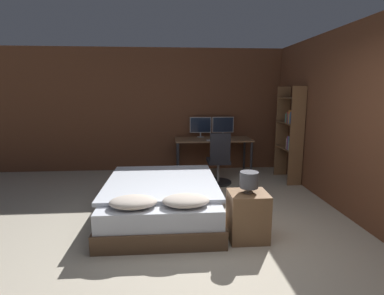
{
  "coord_description": "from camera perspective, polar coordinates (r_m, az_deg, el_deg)",
  "views": [
    {
      "loc": [
        -0.51,
        -2.84,
        1.77
      ],
      "look_at": [
        -0.1,
        2.56,
        0.75
      ],
      "focal_mm": 28.0,
      "sensor_mm": 36.0,
      "label": 1
    }
  ],
  "objects": [
    {
      "name": "ground_plane",
      "position": [
        3.39,
        5.3,
        -20.89
      ],
      "size": [
        20.0,
        20.0,
        0.0
      ],
      "primitive_type": "plane",
      "color": "#B2A893"
    },
    {
      "name": "wall_back",
      "position": [
        6.79,
        -0.05,
        7.12
      ],
      "size": [
        12.0,
        0.06,
        2.7
      ],
      "color": "brown",
      "rests_on": "ground_plane"
    },
    {
      "name": "wall_side_right",
      "position": [
        5.05,
        26.04,
        4.82
      ],
      "size": [
        0.06,
        12.0,
        2.7
      ],
      "color": "brown",
      "rests_on": "ground_plane"
    },
    {
      "name": "bed",
      "position": [
        4.32,
        -5.78,
        -9.9
      ],
      "size": [
        1.56,
        2.03,
        0.58
      ],
      "color": "brown",
      "rests_on": "ground_plane"
    },
    {
      "name": "nightstand",
      "position": [
        3.75,
        10.57,
        -12.69
      ],
      "size": [
        0.46,
        0.41,
        0.59
      ],
      "color": "brown",
      "rests_on": "ground_plane"
    },
    {
      "name": "bedside_lamp",
      "position": [
        3.6,
        10.81,
        -6.1
      ],
      "size": [
        0.22,
        0.22,
        0.26
      ],
      "color": "gray",
      "rests_on": "nightstand"
    },
    {
      "name": "desk",
      "position": [
        6.5,
        4.06,
        0.97
      ],
      "size": [
        1.64,
        0.7,
        0.76
      ],
      "color": "#846042",
      "rests_on": "ground_plane"
    },
    {
      "name": "monitor_left",
      "position": [
        6.67,
        1.64,
        4.16
      ],
      "size": [
        0.48,
        0.16,
        0.45
      ],
      "color": "#B7B7BC",
      "rests_on": "desk"
    },
    {
      "name": "monitor_right",
      "position": [
        6.74,
        5.92,
        4.18
      ],
      "size": [
        0.48,
        0.16,
        0.45
      ],
      "color": "#B7B7BC",
      "rests_on": "desk"
    },
    {
      "name": "keyboard",
      "position": [
        6.25,
        4.4,
        1.41
      ],
      "size": [
        0.35,
        0.13,
        0.02
      ],
      "color": "#B7B7BC",
      "rests_on": "desk"
    },
    {
      "name": "computer_mouse",
      "position": [
        6.29,
        6.79,
        1.51
      ],
      "size": [
        0.07,
        0.05,
        0.04
      ],
      "color": "#B7B7BC",
      "rests_on": "desk"
    },
    {
      "name": "office_chair",
      "position": [
        5.76,
        5.12,
        -3.2
      ],
      "size": [
        0.52,
        0.52,
        1.01
      ],
      "color": "black",
      "rests_on": "ground_plane"
    },
    {
      "name": "bookshelf",
      "position": [
        6.14,
        18.33,
        3.24
      ],
      "size": [
        0.27,
        0.76,
        1.86
      ],
      "color": "brown",
      "rests_on": "ground_plane"
    }
  ]
}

